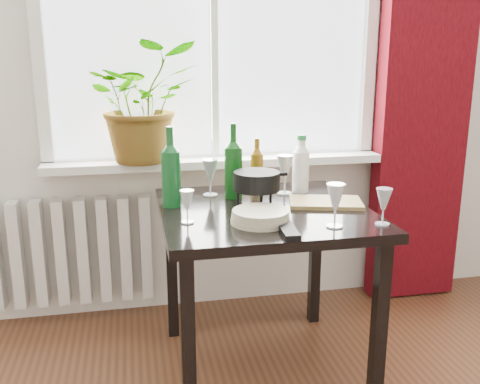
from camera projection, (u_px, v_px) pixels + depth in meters
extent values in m
cube|color=white|center=(213.00, 3.00, 2.62)|extent=(1.72, 0.08, 1.62)
cube|color=white|center=(217.00, 161.00, 2.74)|extent=(1.72, 0.20, 0.04)
cube|color=#3B050B|center=(426.00, 67.00, 2.82)|extent=(0.50, 0.12, 2.56)
cube|color=silver|center=(72.00, 251.00, 2.74)|extent=(0.80, 0.10, 0.55)
cube|color=black|center=(264.00, 213.00, 2.22)|extent=(0.85, 0.85, 0.04)
cube|color=black|center=(188.00, 347.00, 1.89)|extent=(0.05, 0.05, 0.70)
cube|color=black|center=(172.00, 269.00, 2.59)|extent=(0.05, 0.05, 0.70)
cube|color=black|center=(379.00, 327.00, 2.04)|extent=(0.05, 0.05, 0.70)
cube|color=black|center=(315.00, 258.00, 2.73)|extent=(0.05, 0.05, 0.70)
imported|color=#31651B|center=(143.00, 102.00, 2.57)|extent=(0.60, 0.55, 0.58)
cylinder|color=beige|center=(261.00, 217.00, 2.01)|extent=(0.28, 0.28, 0.05)
cube|color=black|center=(288.00, 230.00, 1.90)|extent=(0.07, 0.19, 0.02)
cube|color=olive|center=(325.00, 202.00, 2.27)|extent=(0.34, 0.27, 0.02)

